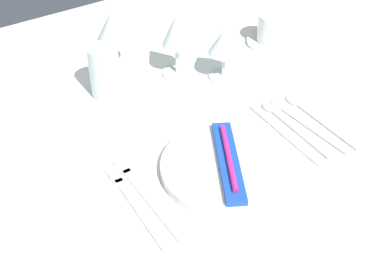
{
  "coord_description": "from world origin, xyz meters",
  "views": [
    {
      "loc": [
        -0.41,
        -0.76,
        1.39
      ],
      "look_at": [
        0.02,
        -0.11,
        0.76
      ],
      "focal_mm": 47.79,
      "sensor_mm": 36.0,
      "label": 1
    }
  ],
  "objects_px": {
    "fork_inner": "(134,202)",
    "wine_glass_far": "(225,44)",
    "dinner_plate": "(228,167)",
    "wine_glass_right": "(113,28)",
    "wine_glass_left": "(177,34)",
    "dinner_knife": "(286,134)",
    "fork_outer": "(145,194)",
    "spoon_tea": "(312,114)",
    "coffee_cup_left": "(274,27)",
    "spoon_soup": "(286,121)",
    "drink_tumbler": "(105,75)",
    "toothbrush_package": "(228,160)",
    "spoon_dessert": "(298,119)"
  },
  "relations": [
    {
      "from": "toothbrush_package",
      "to": "wine_glass_far",
      "type": "height_order",
      "value": "wine_glass_far"
    },
    {
      "from": "dinner_plate",
      "to": "toothbrush_package",
      "type": "height_order",
      "value": "toothbrush_package"
    },
    {
      "from": "fork_inner",
      "to": "wine_glass_far",
      "type": "bearing_deg",
      "value": 32.92
    },
    {
      "from": "coffee_cup_left",
      "to": "wine_glass_far",
      "type": "distance_m",
      "value": 0.21
    },
    {
      "from": "dinner_knife",
      "to": "toothbrush_package",
      "type": "bearing_deg",
      "value": -173.64
    },
    {
      "from": "fork_outer",
      "to": "coffee_cup_left",
      "type": "bearing_deg",
      "value": 28.01
    },
    {
      "from": "fork_outer",
      "to": "spoon_soup",
      "type": "distance_m",
      "value": 0.34
    },
    {
      "from": "dinner_knife",
      "to": "drink_tumbler",
      "type": "xyz_separation_m",
      "value": [
        -0.24,
        0.32,
        0.05
      ]
    },
    {
      "from": "coffee_cup_left",
      "to": "wine_glass_left",
      "type": "xyz_separation_m",
      "value": [
        -0.28,
        0.01,
        0.06
      ]
    },
    {
      "from": "fork_outer",
      "to": "dinner_knife",
      "type": "xyz_separation_m",
      "value": [
        0.32,
        -0.01,
        0.0
      ]
    },
    {
      "from": "fork_inner",
      "to": "wine_glass_far",
      "type": "distance_m",
      "value": 0.44
    },
    {
      "from": "spoon_soup",
      "to": "wine_glass_left",
      "type": "height_order",
      "value": "wine_glass_left"
    },
    {
      "from": "spoon_soup",
      "to": "spoon_dessert",
      "type": "height_order",
      "value": "same"
    },
    {
      "from": "coffee_cup_left",
      "to": "wine_glass_far",
      "type": "xyz_separation_m",
      "value": [
        -0.2,
        -0.06,
        0.04
      ]
    },
    {
      "from": "wine_glass_far",
      "to": "drink_tumbler",
      "type": "distance_m",
      "value": 0.27
    },
    {
      "from": "fork_inner",
      "to": "wine_glass_right",
      "type": "height_order",
      "value": "wine_glass_right"
    },
    {
      "from": "dinner_knife",
      "to": "coffee_cup_left",
      "type": "height_order",
      "value": "coffee_cup_left"
    },
    {
      "from": "fork_outer",
      "to": "spoon_tea",
      "type": "height_order",
      "value": "spoon_tea"
    },
    {
      "from": "fork_inner",
      "to": "wine_glass_right",
      "type": "xyz_separation_m",
      "value": [
        0.17,
        0.4,
        0.1
      ]
    },
    {
      "from": "fork_outer",
      "to": "coffee_cup_left",
      "type": "height_order",
      "value": "coffee_cup_left"
    },
    {
      "from": "spoon_dessert",
      "to": "drink_tumbler",
      "type": "bearing_deg",
      "value": 134.09
    },
    {
      "from": "dinner_plate",
      "to": "fork_inner",
      "type": "height_order",
      "value": "dinner_plate"
    },
    {
      "from": "wine_glass_right",
      "to": "drink_tumbler",
      "type": "bearing_deg",
      "value": -128.65
    },
    {
      "from": "dinner_plate",
      "to": "dinner_knife",
      "type": "xyz_separation_m",
      "value": [
        0.16,
        0.02,
        -0.01
      ]
    },
    {
      "from": "spoon_soup",
      "to": "wine_glass_right",
      "type": "distance_m",
      "value": 0.44
    },
    {
      "from": "dinner_plate",
      "to": "spoon_tea",
      "type": "xyz_separation_m",
      "value": [
        0.25,
        0.04,
        -0.01
      ]
    },
    {
      "from": "dinner_plate",
      "to": "dinner_knife",
      "type": "height_order",
      "value": "dinner_plate"
    },
    {
      "from": "coffee_cup_left",
      "to": "wine_glass_right",
      "type": "distance_m",
      "value": 0.4
    },
    {
      "from": "toothbrush_package",
      "to": "wine_glass_left",
      "type": "xyz_separation_m",
      "value": [
        0.1,
        0.33,
        0.08
      ]
    },
    {
      "from": "spoon_dessert",
      "to": "coffee_cup_left",
      "type": "height_order",
      "value": "coffee_cup_left"
    },
    {
      "from": "dinner_knife",
      "to": "drink_tumbler",
      "type": "distance_m",
      "value": 0.4
    },
    {
      "from": "fork_inner",
      "to": "spoon_dessert",
      "type": "xyz_separation_m",
      "value": [
        0.4,
        0.02,
        0.0
      ]
    },
    {
      "from": "dinner_knife",
      "to": "spoon_tea",
      "type": "height_order",
      "value": "spoon_tea"
    },
    {
      "from": "dinner_plate",
      "to": "wine_glass_right",
      "type": "xyz_separation_m",
      "value": [
        -0.01,
        0.43,
        0.1
      ]
    },
    {
      "from": "spoon_dessert",
      "to": "wine_glass_right",
      "type": "relative_size",
      "value": 1.43
    },
    {
      "from": "spoon_dessert",
      "to": "fork_inner",
      "type": "bearing_deg",
      "value": -177.32
    },
    {
      "from": "coffee_cup_left",
      "to": "wine_glass_far",
      "type": "bearing_deg",
      "value": -163.99
    },
    {
      "from": "fork_inner",
      "to": "wine_glass_right",
      "type": "relative_size",
      "value": 1.43
    },
    {
      "from": "toothbrush_package",
      "to": "wine_glass_far",
      "type": "bearing_deg",
      "value": 55.49
    },
    {
      "from": "dinner_knife",
      "to": "wine_glass_right",
      "type": "bearing_deg",
      "value": 112.12
    },
    {
      "from": "dinner_knife",
      "to": "wine_glass_far",
      "type": "relative_size",
      "value": 1.73
    },
    {
      "from": "wine_glass_left",
      "to": "drink_tumbler",
      "type": "height_order",
      "value": "wine_glass_left"
    },
    {
      "from": "spoon_soup",
      "to": "wine_glass_left",
      "type": "xyz_separation_m",
      "value": [
        -0.09,
        0.28,
        0.1
      ]
    },
    {
      "from": "dinner_plate",
      "to": "wine_glass_right",
      "type": "relative_size",
      "value": 1.68
    },
    {
      "from": "dinner_plate",
      "to": "spoon_soup",
      "type": "xyz_separation_m",
      "value": [
        0.19,
        0.05,
        -0.01
      ]
    },
    {
      "from": "wine_glass_far",
      "to": "wine_glass_left",
      "type": "bearing_deg",
      "value": 139.78
    },
    {
      "from": "dinner_knife",
      "to": "wine_glass_left",
      "type": "relative_size",
      "value": 1.42
    },
    {
      "from": "wine_glass_far",
      "to": "toothbrush_package",
      "type": "bearing_deg",
      "value": -124.51
    },
    {
      "from": "drink_tumbler",
      "to": "fork_inner",
      "type": "bearing_deg",
      "value": -108.46
    },
    {
      "from": "dinner_plate",
      "to": "fork_inner",
      "type": "distance_m",
      "value": 0.19
    }
  ]
}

